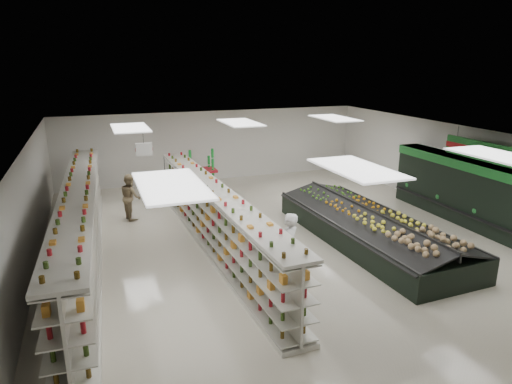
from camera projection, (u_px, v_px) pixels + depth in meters
name	position (u px, v px, depth m)	size (l,w,h in m)	color
floor	(281.00, 239.00, 14.30)	(16.00, 16.00, 0.00)	beige
ceiling	(283.00, 138.00, 13.41)	(14.00, 16.00, 0.02)	white
wall_back	(214.00, 146.00, 21.07)	(14.00, 0.02, 3.20)	white
wall_front	(499.00, 332.00, 6.64)	(14.00, 0.02, 3.20)	white
wall_left	(28.00, 216.00, 11.54)	(0.02, 16.00, 3.20)	white
wall_right	(463.00, 172.00, 16.17)	(0.02, 16.00, 3.20)	white
produce_wall_case	(485.00, 194.00, 14.76)	(0.93, 8.00, 2.20)	black
aisle_sign_near	(165.00, 180.00, 10.47)	(0.52, 0.06, 0.75)	white
aisle_sign_far	(144.00, 149.00, 14.08)	(0.52, 0.06, 0.75)	white
hortifruti_banner	(485.00, 152.00, 14.27)	(0.12, 3.20, 0.95)	#1C6B27
gondola_left	(82.00, 229.00, 12.55)	(1.33, 11.87, 2.05)	silver
gondola_center	(215.00, 222.00, 13.31)	(1.22, 10.88, 1.88)	silver
produce_island	(369.00, 227.00, 13.95)	(2.87, 7.29, 1.08)	black
soda_endcap	(200.00, 172.00, 19.38)	(1.33, 0.91, 1.69)	#A91316
shopper_main	(288.00, 249.00, 11.23)	(0.68, 0.44, 1.86)	white
shopper_background	(131.00, 197.00, 15.95)	(0.79, 0.49, 1.62)	#92825A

